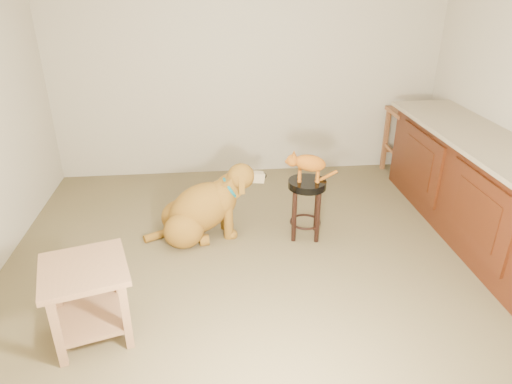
{
  "coord_description": "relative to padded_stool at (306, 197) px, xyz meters",
  "views": [
    {
      "loc": [
        -0.45,
        -3.26,
        2.23
      ],
      "look_at": [
        -0.07,
        0.42,
        0.45
      ],
      "focal_mm": 32.0,
      "sensor_mm": 36.0,
      "label": 1
    }
  ],
  "objects": [
    {
      "name": "floor",
      "position": [
        -0.38,
        -0.37,
        -0.4
      ],
      "size": [
        4.5,
        4.0,
        0.01
      ],
      "primitive_type": "cube",
      "color": "brown",
      "rests_on": "ground"
    },
    {
      "name": "room_shell",
      "position": [
        -0.38,
        -0.37,
        1.28
      ],
      "size": [
        4.54,
        4.04,
        2.62
      ],
      "color": "#B7AD93",
      "rests_on": "ground"
    },
    {
      "name": "cabinet_run",
      "position": [
        1.56,
        -0.07,
        0.04
      ],
      "size": [
        0.7,
        2.56,
        0.94
      ],
      "color": "#4B1F0D",
      "rests_on": "ground"
    },
    {
      "name": "padded_stool",
      "position": [
        0.0,
        0.0,
        0.0
      ],
      "size": [
        0.34,
        0.34,
        0.56
      ],
      "rotation": [
        0.0,
        0.0,
        -0.18
      ],
      "color": "black",
      "rests_on": "ground"
    },
    {
      "name": "wood_stool",
      "position": [
        1.47,
        1.33,
        0.02
      ],
      "size": [
        0.44,
        0.44,
        0.8
      ],
      "rotation": [
        0.0,
        0.0,
        -0.01
      ],
      "color": "brown",
      "rests_on": "ground"
    },
    {
      "name": "side_table",
      "position": [
        -1.68,
        -1.14,
        -0.03
      ],
      "size": [
        0.66,
        0.66,
        0.55
      ],
      "rotation": [
        0.0,
        0.0,
        0.28
      ],
      "color": "#916543",
      "rests_on": "ground"
    },
    {
      "name": "golden_retriever",
      "position": [
        -0.95,
        0.09,
        -0.12
      ],
      "size": [
        1.16,
        0.61,
        0.74
      ],
      "rotation": [
        0.0,
        0.0,
        0.14
      ],
      "color": "brown",
      "rests_on": "ground"
    },
    {
      "name": "tabby_kitten",
      "position": [
        -0.01,
        0.0,
        0.33
      ],
      "size": [
        0.49,
        0.19,
        0.3
      ],
      "rotation": [
        0.0,
        0.0,
        -0.18
      ],
      "color": "#934A0E",
      "rests_on": "padded_stool"
    }
  ]
}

